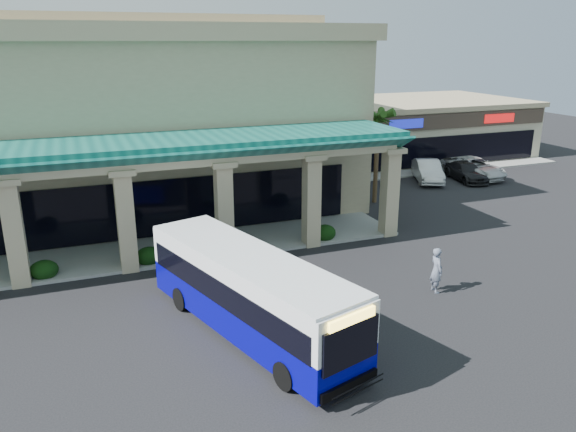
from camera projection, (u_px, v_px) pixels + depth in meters
name	position (u px, v px, depth m)	size (l,w,h in m)	color
ground	(327.00, 290.00, 23.60)	(110.00, 110.00, 0.00)	black
main_building	(93.00, 117.00, 33.34)	(30.80, 14.80, 11.35)	tan
arcade	(110.00, 202.00, 26.02)	(30.00, 6.20, 5.70)	#0E5851
strip_mall	(396.00, 128.00, 50.40)	(22.50, 12.50, 4.90)	beige
palm_0	(377.00, 152.00, 35.31)	(2.40, 2.40, 6.60)	#1D4111
palm_1	(367.00, 149.00, 38.45)	(2.40, 2.40, 5.80)	#1D4111
broadleaf_tree	(311.00, 145.00, 42.35)	(2.60, 2.60, 4.81)	black
transit_bus	(249.00, 295.00, 19.78)	(2.48, 10.65, 2.97)	#04038D
pedestrian	(436.00, 270.00, 23.18)	(0.71, 0.46, 1.94)	slate
car_white	(428.00, 171.00, 41.43)	(1.66, 4.76, 1.57)	silver
car_red	(466.00, 172.00, 41.70)	(1.84, 4.53, 1.32)	black
car_gray	(473.00, 168.00, 42.61)	(2.50, 5.43, 1.51)	silver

